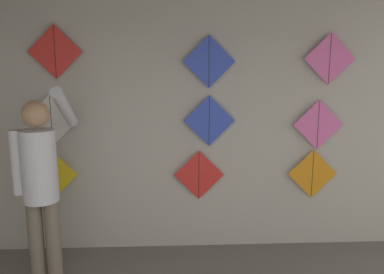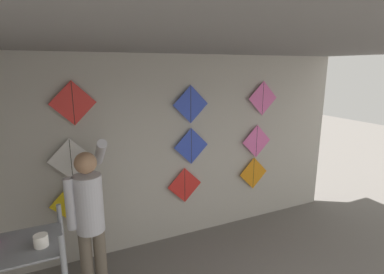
{
  "view_description": "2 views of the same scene",
  "coord_description": "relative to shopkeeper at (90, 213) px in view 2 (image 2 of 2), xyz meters",
  "views": [
    {
      "loc": [
        -0.22,
        -0.61,
        2.03
      ],
      "look_at": [
        -0.04,
        3.13,
        1.34
      ],
      "focal_mm": 35.0,
      "sensor_mm": 36.0,
      "label": 1
    },
    {
      "loc": [
        -1.66,
        -0.55,
        2.62
      ],
      "look_at": [
        0.05,
        3.13,
        1.67
      ],
      "focal_mm": 28.0,
      "sensor_mm": 36.0,
      "label": 2
    }
  ],
  "objects": [
    {
      "name": "kite_7",
      "position": [
        1.56,
        0.72,
        1.04
      ],
      "size": [
        0.55,
        0.01,
        0.55
      ],
      "color": "blue"
    },
    {
      "name": "kite_6",
      "position": [
        -0.03,
        0.72,
        1.13
      ],
      "size": [
        0.55,
        0.01,
        0.55
      ],
      "color": "red"
    },
    {
      "name": "kite_3",
      "position": [
        -0.11,
        0.72,
        0.43
      ],
      "size": [
        0.55,
        0.01,
        0.55
      ],
      "color": "white"
    },
    {
      "name": "kite_0",
      "position": [
        -0.15,
        0.72,
        -0.17
      ],
      "size": [
        0.55,
        0.01,
        0.55
      ],
      "color": "yellow"
    },
    {
      "name": "back_panel",
      "position": [
        1.41,
        0.81,
        0.35
      ],
      "size": [
        5.76,
        0.06,
        2.8
      ],
      "primitive_type": "cube",
      "color": "#BCB7AD",
      "rests_on": "ground"
    },
    {
      "name": "kite_5",
      "position": [
        2.76,
        0.72,
        0.36
      ],
      "size": [
        0.55,
        0.01,
        0.55
      ],
      "color": "pink"
    },
    {
      "name": "shopkeeper",
      "position": [
        0.0,
        0.0,
        0.0
      ],
      "size": [
        0.47,
        0.66,
        1.87
      ],
      "rotation": [
        0.0,
        0.0,
        0.03
      ],
      "color": "#726656",
      "rests_on": "ground"
    },
    {
      "name": "kite_4",
      "position": [
        1.56,
        0.72,
        0.41
      ],
      "size": [
        0.55,
        0.01,
        0.55
      ],
      "color": "blue"
    },
    {
      "name": "kite_8",
      "position": [
        2.84,
        0.72,
        1.07
      ],
      "size": [
        0.55,
        0.01,
        0.55
      ],
      "color": "pink"
    },
    {
      "name": "kite_2",
      "position": [
        2.73,
        0.72,
        -0.19
      ],
      "size": [
        0.55,
        0.01,
        0.55
      ],
      "color": "orange"
    },
    {
      "name": "kite_1",
      "position": [
        1.45,
        0.72,
        -0.19
      ],
      "size": [
        0.55,
        0.01,
        0.55
      ],
      "color": "red"
    },
    {
      "name": "ceiling_slab",
      "position": [
        1.41,
        -0.93,
        1.77
      ],
      "size": [
        5.76,
        4.23,
        0.04
      ],
      "primitive_type": "cube",
      "color": "gray"
    }
  ]
}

